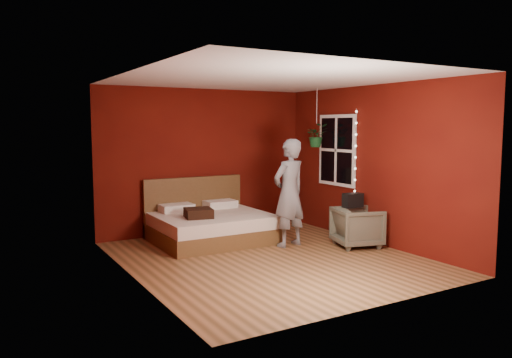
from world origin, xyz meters
TOP-DOWN VIEW (x-y plane):
  - floor at (0.00, 0.00)m, footprint 4.50×4.50m
  - room_walls at (0.00, 0.00)m, footprint 4.04×4.54m
  - window at (1.97, 0.90)m, footprint 0.05×0.97m
  - fairy_lights at (1.94, 0.37)m, footprint 0.04×0.04m
  - bed at (-0.27, 1.50)m, footprint 1.86×1.58m
  - person at (0.67, 0.50)m, footprint 0.70×0.53m
  - armchair at (1.60, -0.09)m, footprint 0.86×0.85m
  - handbag at (1.54, -0.04)m, footprint 0.33×0.18m
  - throw_pillow at (-0.59, 1.23)m, footprint 0.50×0.50m
  - hanging_plant at (1.70, 1.15)m, footprint 0.47×0.44m

SIDE VIEW (x-z plane):
  - floor at x=0.00m, z-range 0.00..0.00m
  - bed at x=-0.27m, z-range -0.25..0.78m
  - armchair at x=1.60m, z-range 0.00..0.64m
  - throw_pillow at x=-0.59m, z-range 0.46..0.61m
  - handbag at x=1.54m, z-range 0.64..0.86m
  - person at x=0.67m, z-range 0.00..1.73m
  - fairy_lights at x=1.94m, z-range 0.77..2.22m
  - window at x=1.97m, z-range 0.87..2.14m
  - room_walls at x=0.00m, z-range 0.37..2.99m
  - hanging_plant at x=1.70m, z-range 1.24..2.29m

